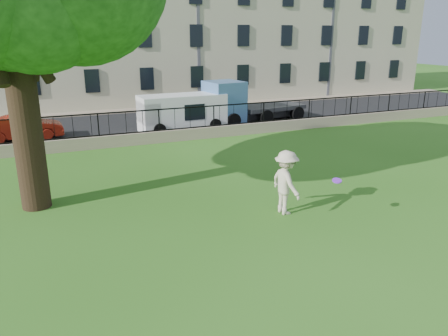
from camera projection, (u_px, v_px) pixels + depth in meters
name	position (u px, v px, depth m)	size (l,w,h in m)	color
ground	(274.00, 239.00, 11.94)	(120.00, 120.00, 0.00)	#2B6217
retaining_wall	(160.00, 137.00, 22.40)	(50.00, 0.40, 0.60)	gray
iron_railing	(159.00, 120.00, 22.15)	(50.00, 0.05, 1.13)	black
street	(140.00, 125.00, 26.63)	(60.00, 9.00, 0.01)	black
sidewalk	(124.00, 111.00, 31.18)	(60.00, 1.40, 0.12)	gray
building_row	(104.00, 13.00, 34.14)	(56.40, 10.40, 13.80)	beige
man	(286.00, 183.00, 13.37)	(1.30, 0.75, 2.01)	beige
frisbee	(337.00, 181.00, 12.47)	(0.27, 0.27, 0.03)	#892AF2
red_sedan	(24.00, 128.00, 22.91)	(1.36, 3.90, 1.29)	maroon
white_van	(182.00, 113.00, 25.05)	(4.87, 1.90, 2.05)	white
blue_truck	(254.00, 101.00, 27.32)	(6.32, 2.24, 2.65)	#4F7BB9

